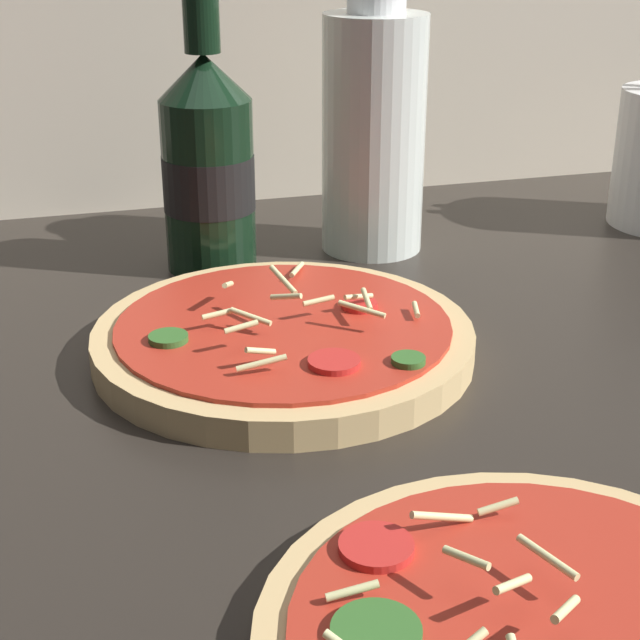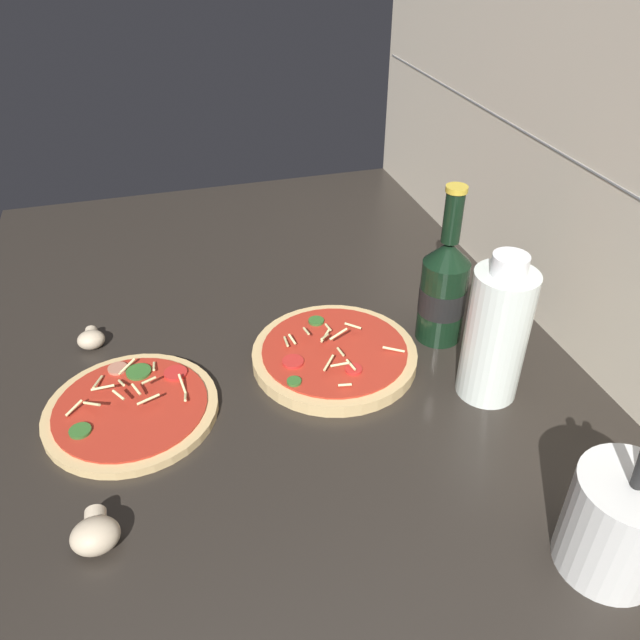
{
  "view_description": "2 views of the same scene",
  "coord_description": "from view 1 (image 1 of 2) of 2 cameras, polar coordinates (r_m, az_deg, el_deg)",
  "views": [
    {
      "loc": [
        -22.1,
        -46.5,
        30.31
      ],
      "look_at": [
        -6.75,
        8.01,
        5.56
      ],
      "focal_mm": 55.0,
      "sensor_mm": 36.0,
      "label": 1
    },
    {
      "loc": [
        61.65,
        -12.67,
        61.71
      ],
      "look_at": [
        -7.47,
        7.31,
        11.37
      ],
      "focal_mm": 35.0,
      "sensor_mm": 36.0,
      "label": 2
    }
  ],
  "objects": [
    {
      "name": "oil_bottle",
      "position": [
        0.81,
        3.14,
        10.97
      ],
      "size": [
        8.44,
        8.44,
        21.86
      ],
      "color": "silver",
      "rests_on": "counter_slab"
    },
    {
      "name": "beer_bottle",
      "position": [
        0.77,
        -6.55,
        9.31
      ],
      "size": [
        7.23,
        7.23,
        25.41
      ],
      "color": "black",
      "rests_on": "counter_slab"
    },
    {
      "name": "counter_slab",
      "position": [
        0.59,
        8.48,
        -6.12
      ],
      "size": [
        160.0,
        90.0,
        2.5
      ],
      "color": "#28231E",
      "rests_on": "ground"
    },
    {
      "name": "pizza_far",
      "position": [
        0.64,
        -2.12,
        -1.13
      ],
      "size": [
        24.78,
        24.78,
        5.62
      ],
      "color": "tan",
      "rests_on": "counter_slab"
    }
  ]
}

